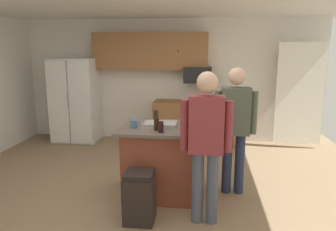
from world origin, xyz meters
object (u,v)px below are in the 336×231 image
Objects in this scene: glass_pilsner at (192,127)px; refrigerator at (76,100)px; glass_dark_ale at (156,116)px; trash_bin at (140,197)px; glass_stout_tall at (183,117)px; kitchen_island at (165,160)px; person_guest_left at (206,138)px; serving_tray at (160,124)px; glass_short_whisky at (161,127)px; person_elder_center at (235,122)px; tumbler_amber at (157,124)px; microwave_over_range at (198,75)px; mug_ceramic_white at (134,124)px.

refrigerator is at bearing 135.35° from glass_pilsner.
trash_bin is at bearing -91.35° from glass_dark_ale.
refrigerator is 11.56× the size of glass_stout_tall.
glass_pilsner reaches higher than kitchen_island.
refrigerator is 11.26× the size of glass_dark_ale.
person_guest_left reaches higher than serving_tray.
person_guest_left is 12.74× the size of glass_short_whisky.
kitchen_island is 7.52× the size of glass_dark_ale.
trash_bin is at bearing 28.47° from person_elder_center.
serving_tray is (-0.99, -0.13, -0.03)m from person_elder_center.
person_elder_center is at bearing 34.64° from glass_pilsner.
glass_dark_ale is 0.51m from tumbler_amber.
kitchen_island reaches higher than trash_bin.
refrigerator is 11.21× the size of tumbler_amber.
tumbler_amber is at bearing -79.45° from glass_dark_ale.
glass_pilsner is at bearing -18.47° from person_guest_left.
glass_pilsner is at bearing 13.00° from glass_short_whisky.
microwave_over_range is 4.10× the size of glass_short_whisky.
glass_short_whisky is at bearing -25.29° from mug_ceramic_white.
glass_pilsner is (0.37, -0.21, 0.54)m from kitchen_island.
refrigerator is 3.51m from glass_short_whisky.
refrigerator is 1.02× the size of person_guest_left.
refrigerator reaches higher than trash_bin.
serving_tray is 1.04m from trash_bin.
person_guest_left is 0.48m from glass_pilsner.
kitchen_island is (2.26, -2.39, -0.40)m from refrigerator.
trash_bin is at bearing -99.43° from serving_tray.
glass_dark_ale is at bearing 88.65° from trash_bin.
microwave_over_range is at bearing 82.94° from glass_short_whisky.
microwave_over_range reaches higher than trash_bin.
glass_short_whisky is (-0.35, -2.81, -0.42)m from microwave_over_range.
glass_stout_tall is at bearing 58.45° from tumbler_amber.
glass_pilsner is at bearing 24.26° from person_elder_center.
serving_tray is (-0.44, 0.26, -0.04)m from glass_pilsner.
glass_stout_tall is 0.57m from tumbler_amber.
tumbler_amber is (0.31, -0.08, 0.03)m from mug_ceramic_white.
person_guest_left is at bearing -48.85° from serving_tray.
person_guest_left is at bearing -36.02° from tumbler_amber.
microwave_over_range is 2.86m from glass_short_whisky.
serving_tray is at bearing 80.57° from trash_bin.
kitchen_island is 1.95× the size of trash_bin.
refrigerator reaches higher than person_guest_left.
person_guest_left is 1.08m from mug_ceramic_white.
kitchen_island is 0.68× the size of person_elder_center.
trash_bin is at bearing -113.21° from glass_short_whisky.
refrigerator is 3.13m from mug_ceramic_white.
glass_dark_ale is at bearing 105.09° from glass_short_whisky.
mug_ceramic_white is (-0.94, 0.54, 0.00)m from person_guest_left.
tumbler_amber reaches higher than glass_pilsner.
person_guest_left is at bearing -47.37° from refrigerator.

